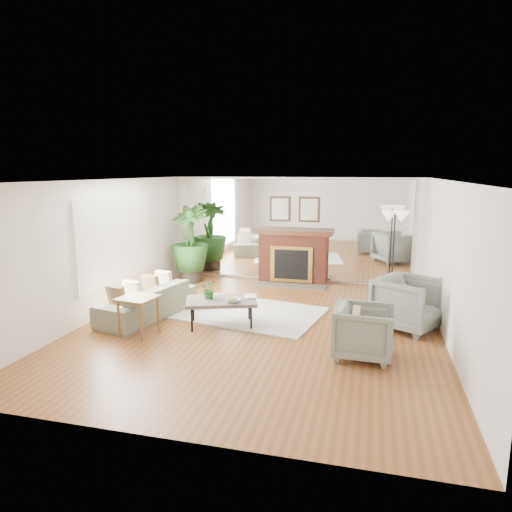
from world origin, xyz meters
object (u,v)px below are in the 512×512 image
(sofa, at_px, (148,301))
(armchair_back, at_px, (408,303))
(side_table, at_px, (138,303))
(armchair_front, at_px, (364,332))
(floor_lamp, at_px, (395,223))
(fireplace, at_px, (293,255))
(coffee_table, at_px, (221,302))
(potted_ficus, at_px, (190,241))

(sofa, xyz_separation_m, armchair_back, (4.58, 0.53, 0.15))
(side_table, bearing_deg, armchair_front, -0.42)
(sofa, bearing_deg, armchair_back, 109.01)
(armchair_front, bearing_deg, floor_lamp, -5.48)
(armchair_back, relative_size, floor_lamp, 0.54)
(fireplace, bearing_deg, sofa, -122.92)
(armchair_front, bearing_deg, coffee_table, 75.14)
(fireplace, height_order, armchair_front, fireplace)
(fireplace, bearing_deg, armchair_back, -48.15)
(coffee_table, height_order, floor_lamp, floor_lamp)
(armchair_back, distance_m, floor_lamp, 2.47)
(sofa, relative_size, potted_ficus, 1.09)
(coffee_table, relative_size, floor_lamp, 0.74)
(fireplace, xyz_separation_m, floor_lamp, (2.27, -0.54, 0.90))
(fireplace, relative_size, armchair_front, 2.45)
(fireplace, bearing_deg, potted_ficus, -167.91)
(side_table, relative_size, floor_lamp, 0.35)
(armchair_front, relative_size, side_table, 1.31)
(potted_ficus, bearing_deg, coffee_table, -58.57)
(sofa, relative_size, floor_lamp, 1.11)
(potted_ficus, bearing_deg, side_table, -80.82)
(fireplace, bearing_deg, side_table, -113.88)
(fireplace, relative_size, sofa, 1.01)
(coffee_table, relative_size, armchair_back, 1.37)
(armchair_front, distance_m, potted_ficus, 5.57)
(fireplace, distance_m, floor_lamp, 2.50)
(armchair_front, height_order, floor_lamp, floor_lamp)
(side_table, bearing_deg, fireplace, 66.12)
(fireplace, distance_m, armchair_front, 4.52)
(potted_ficus, bearing_deg, armchair_back, -24.57)
(fireplace, height_order, floor_lamp, fireplace)
(side_table, height_order, floor_lamp, floor_lamp)
(sofa, relative_size, armchair_front, 2.42)
(coffee_table, height_order, sofa, sofa)
(side_table, height_order, potted_ficus, potted_ficus)
(sofa, distance_m, side_table, 0.94)
(armchair_back, bearing_deg, potted_ficus, 95.11)
(potted_ficus, distance_m, floor_lamp, 4.71)
(fireplace, height_order, sofa, fireplace)
(sofa, distance_m, potted_ficus, 2.86)
(fireplace, height_order, side_table, fireplace)
(fireplace, xyz_separation_m, side_table, (-1.83, -4.13, -0.12))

